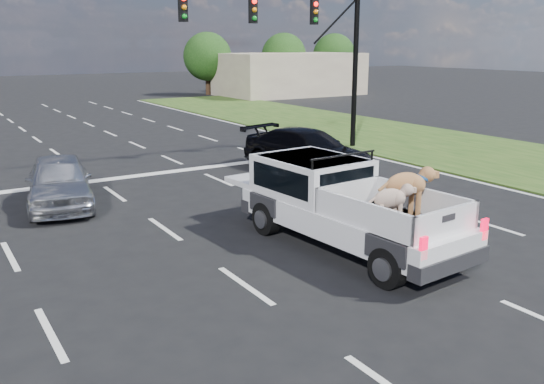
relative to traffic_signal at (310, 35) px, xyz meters
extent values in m
plane|color=black|center=(-7.20, -10.50, -4.73)|extent=(160.00, 160.00, 0.00)
cube|color=silver|center=(-8.95, -4.50, -4.72)|extent=(0.12, 60.00, 0.01)
cube|color=silver|center=(-5.45, -4.50, -4.72)|extent=(0.12, 60.00, 0.01)
cube|color=silver|center=(-1.95, -4.50, -4.72)|extent=(0.12, 60.00, 0.01)
cube|color=silver|center=(1.60, -4.50, -4.72)|extent=(0.15, 60.00, 0.01)
cube|color=silver|center=(-7.20, -0.50, -4.72)|extent=(17.00, 0.45, 0.01)
cube|color=#1F4114|center=(5.80, -4.50, -4.70)|extent=(8.00, 60.00, 0.06)
cylinder|color=black|center=(2.40, 0.00, -1.23)|extent=(0.22, 0.22, 7.00)
cube|color=black|center=(0.20, 0.00, 0.87)|extent=(0.30, 0.18, 0.95)
sphere|color=#FF0D07|center=(0.20, -0.11, 1.17)|extent=(0.18, 0.18, 0.18)
cube|color=black|center=(-2.60, 0.00, 0.87)|extent=(0.30, 0.18, 0.95)
sphere|color=#FF0D07|center=(-2.60, -0.11, 1.17)|extent=(0.18, 0.18, 0.18)
cube|color=black|center=(-5.40, 0.00, 0.87)|extent=(0.30, 0.18, 0.95)
cube|color=#B6AA8B|center=(14.80, 23.50, -2.93)|extent=(12.00, 7.00, 3.60)
cylinder|color=#332114|center=(8.80, 27.50, -3.65)|extent=(0.44, 0.44, 2.16)
sphere|color=#14360E|center=(8.80, 27.50, -1.43)|extent=(4.20, 4.20, 4.20)
cylinder|color=#332114|center=(16.80, 27.50, -3.65)|extent=(0.44, 0.44, 2.16)
sphere|color=#14360E|center=(16.80, 27.50, -1.43)|extent=(4.20, 4.20, 4.20)
cylinder|color=#332114|center=(22.80, 27.50, -3.65)|extent=(0.44, 0.44, 2.16)
sphere|color=#14360E|center=(22.80, 27.50, -1.43)|extent=(4.20, 4.20, 4.20)
cylinder|color=black|center=(-6.75, -11.98, -4.33)|extent=(0.35, 0.81, 0.79)
cylinder|color=black|center=(-4.95, -11.84, -4.33)|extent=(0.35, 0.81, 0.79)
cylinder|color=black|center=(-7.04, -8.15, -4.33)|extent=(0.35, 0.81, 0.79)
cylinder|color=black|center=(-5.23, -8.01, -4.33)|extent=(0.35, 0.81, 0.79)
cube|color=silver|center=(-6.00, -9.94, -4.04)|extent=(2.38, 5.63, 0.54)
cube|color=silver|center=(-6.09, -8.65, -3.32)|extent=(2.08, 2.52, 0.89)
cube|color=black|center=(-6.00, -9.82, -3.29)|extent=(1.61, 0.15, 0.64)
cylinder|color=black|center=(-6.02, -9.68, -2.67)|extent=(1.87, 0.19, 0.05)
cube|color=black|center=(-5.90, -11.16, -3.80)|extent=(2.04, 2.78, 0.06)
cube|color=silver|center=(-6.78, -11.23, -3.50)|extent=(0.28, 2.65, 0.54)
cube|color=silver|center=(-5.02, -11.09, -3.50)|extent=(0.28, 2.65, 0.54)
cube|color=silver|center=(-5.81, -12.44, -3.50)|extent=(1.85, 0.22, 0.54)
cube|color=red|center=(-6.67, -12.72, -3.74)|extent=(0.17, 0.07, 0.42)
cube|color=red|center=(-4.91, -12.59, -3.74)|extent=(0.17, 0.07, 0.42)
cube|color=black|center=(-5.80, -12.58, -4.23)|extent=(2.01, 0.46, 0.31)
imported|color=#B5B7BD|center=(-10.61, -2.99, -4.02)|extent=(2.44, 4.40, 1.41)
imported|color=black|center=(-2.20, -3.07, -3.98)|extent=(3.27, 5.50, 1.49)
camera|label=1|loc=(-13.84, -19.24, -0.33)|focal=38.00mm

